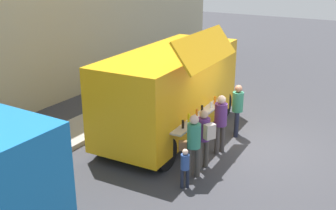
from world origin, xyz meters
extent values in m
plane|color=#38383D|center=(0.00, 0.00, 0.00)|extent=(60.00, 60.00, 0.00)
cube|color=#9E998E|center=(-4.38, 5.13, 0.07)|extent=(28.00, 1.60, 0.15)
cube|color=#F3A713|center=(-0.38, 2.53, 1.51)|extent=(5.84, 2.52, 2.41)
cube|color=#F3A713|center=(-0.89, 1.08, 3.06)|extent=(3.19, 0.78, 0.83)
cube|color=black|center=(-0.90, 1.44, 1.80)|extent=(3.00, 0.24, 1.09)
cube|color=#B7B7BC|center=(-0.89, 1.22, 1.05)|extent=(3.17, 0.49, 0.05)
cylinder|color=black|center=(-2.01, 1.16, 1.19)|extent=(0.07, 0.07, 0.23)
cylinder|color=yellow|center=(-1.57, 1.22, 1.20)|extent=(0.07, 0.07, 0.25)
cylinder|color=orange|center=(-1.10, 1.22, 1.20)|extent=(0.06, 0.06, 0.24)
cylinder|color=black|center=(-0.68, 1.26, 1.18)|extent=(0.07, 0.07, 0.22)
cylinder|color=silver|center=(-0.20, 1.19, 1.17)|extent=(0.07, 0.07, 0.20)
cylinder|color=orange|center=(0.21, 1.24, 1.20)|extent=(0.08, 0.08, 0.25)
cube|color=black|center=(2.44, 2.66, 1.94)|extent=(0.17, 1.92, 1.06)
cylinder|color=black|center=(1.75, 3.61, 0.45)|extent=(0.90, 0.28, 0.90)
cylinder|color=black|center=(1.84, 1.65, 0.45)|extent=(0.90, 0.28, 0.90)
cylinder|color=black|center=(-2.59, 3.41, 0.45)|extent=(0.90, 0.28, 0.90)
cylinder|color=black|center=(-2.50, 1.45, 0.45)|extent=(0.90, 0.28, 0.90)
cube|color=black|center=(-6.08, 2.48, 1.82)|extent=(0.09, 1.97, 0.94)
cylinder|color=#2D6434|center=(3.79, 4.83, 0.48)|extent=(0.60, 0.60, 0.95)
cylinder|color=#484341|center=(-0.96, 0.62, 0.43)|extent=(0.14, 0.14, 0.87)
cylinder|color=#484341|center=(-0.73, 0.55, 0.43)|extent=(0.14, 0.14, 0.87)
cylinder|color=#5C3079|center=(-0.85, 0.58, 1.20)|extent=(0.36, 0.36, 0.66)
sphere|color=beige|center=(-0.85, 0.58, 1.65)|extent=(0.24, 0.24, 0.24)
cylinder|color=#4B4641|center=(-2.00, 0.65, 0.41)|extent=(0.13, 0.13, 0.82)
cylinder|color=#4B4641|center=(-1.81, 0.55, 0.41)|extent=(0.13, 0.13, 0.82)
cylinder|color=#572B77|center=(-1.90, 0.60, 1.13)|extent=(0.34, 0.34, 0.62)
sphere|color=#CFA889|center=(-1.90, 0.60, 1.55)|extent=(0.23, 0.23, 0.23)
cube|color=beige|center=(-2.02, 0.37, 1.16)|extent=(0.33, 0.29, 0.40)
cylinder|color=#48443F|center=(-2.54, 0.69, 0.42)|extent=(0.13, 0.13, 0.84)
cylinder|color=#48443F|center=(-2.42, 0.49, 0.42)|extent=(0.13, 0.13, 0.84)
cylinder|color=#32866B|center=(-2.48, 0.59, 1.16)|extent=(0.35, 0.35, 0.64)
sphere|color=beige|center=(-2.48, 0.59, 1.60)|extent=(0.24, 0.24, 0.24)
cube|color=brown|center=(-2.63, 0.82, 0.89)|extent=(0.23, 0.25, 0.25)
cylinder|color=#1E2236|center=(0.47, 0.60, 0.41)|extent=(0.13, 0.13, 0.83)
cylinder|color=#1E2236|center=(0.68, 0.66, 0.41)|extent=(0.13, 0.13, 0.83)
cylinder|color=#328362|center=(0.57, 0.63, 1.14)|extent=(0.34, 0.34, 0.63)
sphere|color=#A56D52|center=(0.57, 0.63, 1.57)|extent=(0.23, 0.23, 0.23)
cylinder|color=#1D2437|center=(-3.12, 0.57, 0.26)|extent=(0.08, 0.08, 0.52)
cylinder|color=#1D2437|center=(-3.03, 0.46, 0.26)|extent=(0.08, 0.08, 0.52)
cylinder|color=#2C4A8F|center=(-3.08, 0.51, 0.72)|extent=(0.22, 0.22, 0.39)
sphere|color=beige|center=(-3.08, 0.51, 0.98)|extent=(0.15, 0.15, 0.15)
camera|label=1|loc=(-10.85, -3.66, 5.33)|focal=43.48mm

